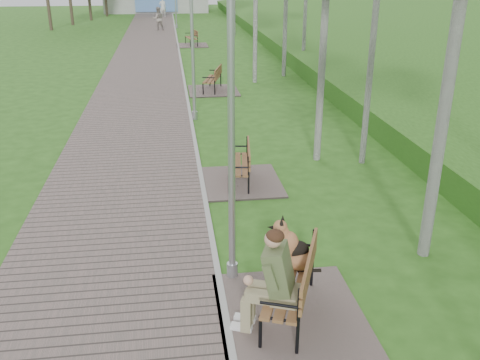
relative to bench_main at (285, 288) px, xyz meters
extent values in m
plane|color=#295418|center=(-0.82, -0.24, -0.50)|extent=(120.00, 120.00, 0.00)
cube|color=#61554E|center=(-2.57, 21.26, -0.48)|extent=(3.50, 67.00, 0.04)
cube|color=#999993|center=(-0.82, 21.26, -0.48)|extent=(0.10, 67.00, 0.05)
cube|color=#428327|center=(11.18, 19.76, -0.50)|extent=(14.00, 70.00, 1.60)
cube|color=#61554E|center=(0.10, 0.06, -0.48)|extent=(2.04, 2.26, 0.04)
cube|color=brown|center=(0.05, 0.06, 0.01)|extent=(1.09, 1.77, 0.05)
cube|color=brown|center=(0.30, -0.04, 0.31)|extent=(0.65, 1.60, 0.37)
cube|color=#61554E|center=(0.04, 5.01, -0.48)|extent=(1.80, 2.00, 0.04)
cube|color=brown|center=(-0.01, 5.01, -0.05)|extent=(0.63, 1.54, 0.04)
cube|color=brown|center=(0.23, 4.98, 0.22)|extent=(0.22, 1.49, 0.33)
cube|color=#61554E|center=(0.23, 14.33, -0.48)|extent=(1.89, 2.10, 0.04)
cube|color=brown|center=(0.18, 14.33, -0.03)|extent=(0.85, 1.64, 0.04)
cube|color=brown|center=(0.43, 14.27, 0.25)|extent=(0.44, 1.54, 0.35)
cube|color=#61554E|center=(0.02, 26.61, -0.48)|extent=(1.84, 2.04, 0.04)
cube|color=brown|center=(-0.03, 26.61, -0.04)|extent=(0.70, 1.59, 0.04)
cube|color=brown|center=(0.21, 26.65, 0.23)|extent=(0.29, 1.52, 0.34)
cylinder|color=#9C9FA4|center=(-0.60, 1.13, -0.37)|extent=(0.17, 0.17, 0.26)
cylinder|color=#9C9FA4|center=(-0.60, 1.13, 1.68)|extent=(0.10, 0.10, 4.36)
cylinder|color=#9C9FA4|center=(-0.69, 10.41, -0.37)|extent=(0.18, 0.18, 0.26)
cylinder|color=#9C9FA4|center=(-0.69, 10.41, 1.69)|extent=(0.11, 0.11, 4.38)
cylinder|color=#9C9FA4|center=(-0.69, 35.94, -0.37)|extent=(0.17, 0.17, 0.26)
imported|color=silver|center=(-1.71, 44.69, 0.37)|extent=(0.74, 0.60, 1.75)
imported|color=gray|center=(-2.03, 34.50, 0.33)|extent=(0.93, 0.80, 1.66)
cylinder|color=silver|center=(2.73, 1.43, 3.60)|extent=(0.20, 0.20, 8.21)
camera|label=1|loc=(-1.44, -6.07, 4.13)|focal=40.00mm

